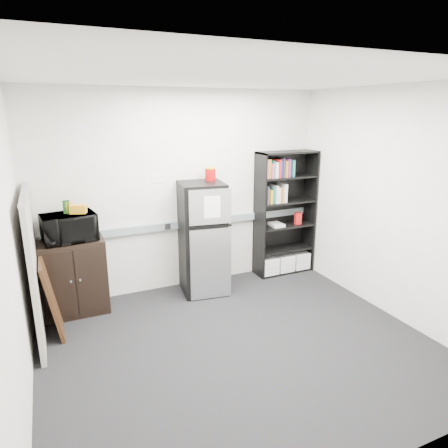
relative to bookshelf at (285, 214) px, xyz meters
name	(u,v)px	position (x,y,z in m)	size (l,w,h in m)	color
floor	(239,345)	(-1.53, -1.57, -0.91)	(4.00, 4.00, 0.00)	black
wall_back	(183,192)	(-1.53, 0.18, 0.44)	(4.00, 0.02, 2.70)	silver
wall_right	(393,205)	(0.47, -1.57, 0.44)	(0.02, 3.50, 2.70)	silver
wall_left	(10,253)	(-3.53, -1.57, 0.44)	(0.02, 3.50, 2.70)	silver
ceiling	(242,77)	(-1.53, -1.57, 1.79)	(4.00, 3.50, 0.02)	white
electrical_raceway	(185,224)	(-1.53, 0.15, -0.01)	(3.92, 0.05, 0.10)	gray
wall_note	(157,179)	(-1.88, 0.18, 0.64)	(0.14, 0.00, 0.10)	white
bookshelf	(285,214)	(0.00, 0.00, 0.00)	(0.90, 0.34, 1.85)	black
cubicle_partition	(34,267)	(-3.43, -0.49, -0.10)	(0.06, 1.30, 1.62)	#9D9A8B
cabinet	(74,277)	(-3.03, -0.06, -0.45)	(0.74, 0.50, 0.93)	black
microwave	(69,228)	(-3.03, -0.08, 0.18)	(0.59, 0.40, 0.33)	black
snack_box_a	(66,207)	(-3.03, -0.05, 0.42)	(0.07, 0.05, 0.15)	#175319
snack_box_b	(66,207)	(-3.03, -0.05, 0.42)	(0.07, 0.05, 0.15)	#0C360D
snack_box_c	(68,207)	(-3.01, -0.05, 0.42)	(0.07, 0.05, 0.14)	orange
snack_bag	(78,209)	(-2.91, -0.10, 0.40)	(0.18, 0.10, 0.10)	#CA8D14
refrigerator	(203,239)	(-1.38, -0.14, -0.16)	(0.64, 0.67, 1.52)	black
coffee_can	(210,173)	(-1.21, -0.02, 0.70)	(0.14, 0.14, 0.19)	#A20709
framed_poster	(52,295)	(-3.30, -0.43, -0.48)	(0.18, 0.68, 0.87)	black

